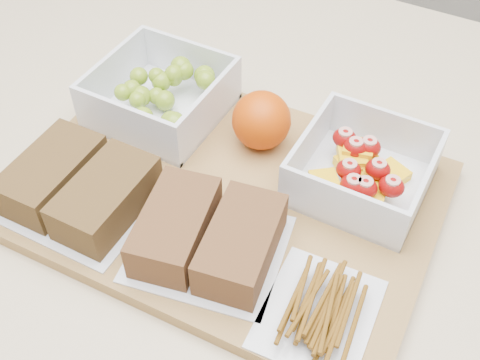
% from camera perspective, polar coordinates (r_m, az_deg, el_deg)
% --- Properties ---
extents(cutting_board, '(0.43, 0.31, 0.02)m').
position_cam_1_polar(cutting_board, '(0.62, -1.35, -1.50)').
color(cutting_board, olive).
rests_on(cutting_board, counter).
extents(grape_container, '(0.14, 0.14, 0.06)m').
position_cam_1_polar(grape_container, '(0.69, -7.30, 7.97)').
color(grape_container, silver).
rests_on(grape_container, cutting_board).
extents(fruit_container, '(0.13, 0.13, 0.05)m').
position_cam_1_polar(fruit_container, '(0.62, 11.48, 0.81)').
color(fruit_container, silver).
rests_on(fruit_container, cutting_board).
extents(orange, '(0.06, 0.06, 0.06)m').
position_cam_1_polar(orange, '(0.65, 2.05, 5.68)').
color(orange, '#C84304').
rests_on(orange, cutting_board).
extents(sandwich_bag_left, '(0.14, 0.13, 0.04)m').
position_cam_1_polar(sandwich_bag_left, '(0.61, -15.00, -0.63)').
color(sandwich_bag_left, silver).
rests_on(sandwich_bag_left, cutting_board).
extents(sandwich_bag_center, '(0.16, 0.15, 0.04)m').
position_cam_1_polar(sandwich_bag_center, '(0.55, -3.06, -5.30)').
color(sandwich_bag_center, silver).
rests_on(sandwich_bag_center, cutting_board).
extents(pretzel_bag, '(0.10, 0.12, 0.03)m').
position_cam_1_polar(pretzel_bag, '(0.53, 7.54, -11.81)').
color(pretzel_bag, silver).
rests_on(pretzel_bag, cutting_board).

